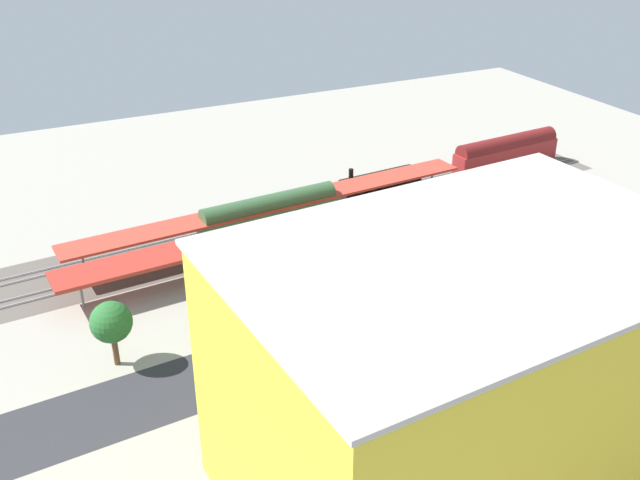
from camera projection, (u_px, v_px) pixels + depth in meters
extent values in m
plane|color=#9E998C|center=(390.00, 293.00, 85.35)|extent=(161.79, 161.79, 0.00)
cube|color=#5B544C|center=(308.00, 219.00, 103.43)|extent=(101.77, 19.83, 0.01)
cube|color=#2D2D33|center=(409.00, 311.00, 82.03)|extent=(101.49, 15.55, 0.01)
cube|color=#9E9EA8|center=(298.00, 209.00, 106.04)|extent=(100.92, 6.68, 0.12)
cube|color=#9E9EA8|center=(302.00, 213.00, 104.89)|extent=(100.92, 6.68, 0.12)
cube|color=#9E9EA8|center=(314.00, 223.00, 101.81)|extent=(100.92, 6.68, 0.12)
cube|color=#9E9EA8|center=(318.00, 227.00, 100.67)|extent=(100.92, 6.68, 0.12)
cube|color=#A82D23|center=(297.00, 223.00, 93.16)|extent=(61.69, 9.05, 0.46)
cylinder|color=slate|center=(463.00, 195.00, 106.41)|extent=(0.30, 0.30, 3.75)
cylinder|color=slate|center=(385.00, 215.00, 100.27)|extent=(0.30, 0.30, 3.75)
cylinder|color=slate|center=(297.00, 237.00, 94.12)|extent=(0.30, 0.30, 3.75)
cylinder|color=slate|center=(197.00, 263.00, 87.98)|extent=(0.30, 0.30, 3.75)
cylinder|color=slate|center=(81.00, 293.00, 81.83)|extent=(0.30, 0.30, 3.75)
cube|color=#C63D2D|center=(278.00, 203.00, 97.81)|extent=(58.38, 8.24, 0.35)
cylinder|color=slate|center=(432.00, 181.00, 110.46)|extent=(0.30, 0.30, 4.12)
cylinder|color=slate|center=(333.00, 205.00, 102.71)|extent=(0.30, 0.30, 4.12)
cylinder|color=slate|center=(219.00, 233.00, 94.95)|extent=(0.30, 0.30, 4.12)
cylinder|color=slate|center=(84.00, 265.00, 87.19)|extent=(0.30, 0.30, 4.12)
cube|color=black|center=(383.00, 192.00, 110.80)|extent=(14.83, 3.63, 1.00)
cylinder|color=black|center=(376.00, 181.00, 109.29)|extent=(12.17, 3.75, 2.98)
cube|color=black|center=(408.00, 179.00, 112.34)|extent=(2.88, 3.35, 3.34)
cylinder|color=black|center=(351.00, 174.00, 106.30)|extent=(0.70, 0.70, 1.40)
cube|color=black|center=(504.00, 168.00, 120.02)|extent=(18.06, 3.58, 0.60)
cube|color=maroon|center=(506.00, 156.00, 119.07)|extent=(20.09, 4.32, 3.56)
cylinder|color=maroon|center=(507.00, 145.00, 118.15)|extent=(19.29, 4.27, 3.03)
cube|color=black|center=(270.00, 234.00, 98.48)|extent=(17.94, 3.51, 0.60)
cube|color=#4C7F4C|center=(270.00, 220.00, 97.49)|extent=(19.96, 4.23, 3.74)
cylinder|color=#355935|center=(269.00, 205.00, 96.52)|extent=(19.16, 4.18, 2.95)
cube|color=black|center=(621.00, 269.00, 90.26)|extent=(3.73, 1.81, 0.30)
cube|color=silver|center=(622.00, 265.00, 90.00)|extent=(4.44, 1.90, 0.85)
cube|color=#1E2328|center=(623.00, 260.00, 89.67)|extent=(2.50, 1.63, 0.60)
cube|color=black|center=(581.00, 281.00, 87.56)|extent=(3.93, 1.81, 0.30)
cube|color=navy|center=(582.00, 277.00, 87.30)|extent=(4.67, 1.91, 0.84)
cube|color=#1E2328|center=(583.00, 272.00, 86.98)|extent=(2.63, 1.63, 0.56)
cube|color=black|center=(535.00, 292.00, 85.39)|extent=(3.74, 1.92, 0.30)
cube|color=black|center=(535.00, 288.00, 85.12)|extent=(4.44, 2.04, 0.86)
cube|color=#1E2328|center=(536.00, 282.00, 84.80)|extent=(2.52, 1.69, 0.55)
cube|color=black|center=(490.00, 305.00, 82.89)|extent=(4.01, 1.87, 0.30)
cube|color=gray|center=(490.00, 300.00, 82.62)|extent=(4.77, 1.96, 0.90)
cube|color=#1E2328|center=(491.00, 294.00, 82.28)|extent=(2.68, 1.69, 0.59)
cube|color=yellow|center=(463.00, 376.00, 54.64)|extent=(35.67, 24.86, 20.96)
cube|color=#B7B2A8|center=(477.00, 251.00, 49.76)|extent=(36.30, 25.50, 0.40)
cube|color=black|center=(313.00, 378.00, 70.79)|extent=(8.33, 2.36, 0.50)
cube|color=silver|center=(323.00, 361.00, 70.41)|extent=(6.25, 2.57, 2.90)
cube|color=#334C8C|center=(284.00, 374.00, 68.92)|extent=(2.11, 2.51, 2.48)
cube|color=black|center=(473.00, 335.00, 77.38)|extent=(8.53, 2.43, 0.50)
cube|color=silver|center=(483.00, 319.00, 77.15)|extent=(6.18, 2.56, 2.70)
cube|color=#334C8C|center=(451.00, 330.00, 75.38)|extent=(2.45, 2.41, 2.58)
cylinder|color=brown|center=(456.00, 260.00, 89.22)|extent=(0.39, 0.39, 3.37)
sphere|color=#38843D|center=(459.00, 232.00, 87.48)|extent=(6.04, 6.04, 6.04)
cylinder|color=brown|center=(115.00, 349.00, 72.45)|extent=(0.59, 0.59, 3.55)
sphere|color=#28662D|center=(111.00, 322.00, 70.97)|extent=(4.18, 4.18, 4.18)
cylinder|color=brown|center=(220.00, 322.00, 77.34)|extent=(0.40, 0.40, 2.87)
sphere|color=#38843D|center=(218.00, 299.00, 75.99)|extent=(4.36, 4.36, 4.36)
cylinder|color=brown|center=(293.00, 302.00, 80.36)|extent=(0.38, 0.38, 3.53)
sphere|color=#38843D|center=(292.00, 274.00, 78.76)|extent=(4.95, 4.95, 4.95)
cylinder|color=brown|center=(239.00, 317.00, 77.34)|extent=(0.38, 0.38, 3.88)
sphere|color=#2D7233|center=(237.00, 285.00, 75.55)|extent=(5.67, 5.67, 5.67)
cylinder|color=brown|center=(279.00, 299.00, 80.46)|extent=(0.58, 0.58, 3.92)
sphere|color=#2D7233|center=(278.00, 272.00, 78.89)|extent=(4.21, 4.21, 4.21)
cylinder|color=#333333|center=(443.00, 258.00, 87.06)|extent=(0.16, 0.16, 5.73)
cube|color=black|center=(446.00, 233.00, 85.54)|extent=(0.36, 0.36, 0.90)
sphere|color=red|center=(444.00, 232.00, 85.32)|extent=(0.20, 0.20, 0.20)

